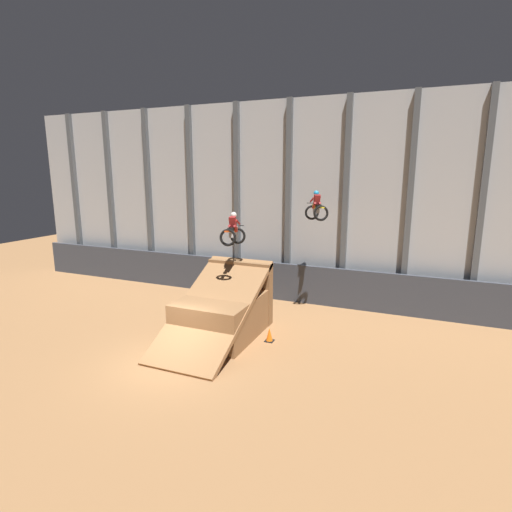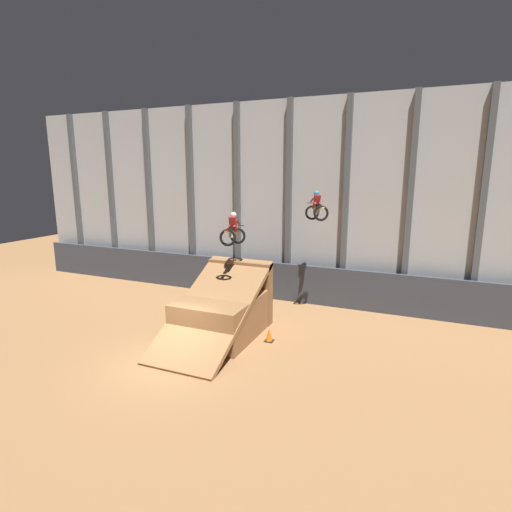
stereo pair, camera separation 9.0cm
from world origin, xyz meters
name	(u,v)px [view 1 (the left image)]	position (x,y,z in m)	size (l,w,h in m)	color
ground_plane	(171,362)	(0.00, 0.00, 0.00)	(60.00, 60.00, 0.00)	#996B42
arena_back_wall	(263,202)	(0.00, 9.24, 5.33)	(32.00, 0.40, 10.66)	#ADB2B7
lower_barrier	(259,279)	(0.00, 8.60, 1.03)	(31.36, 0.20, 2.07)	#383D47
dirt_ramp	(225,310)	(0.58, 3.28, 1.03)	(3.08, 5.90, 3.07)	olive
rider_bike_left_air	(233,231)	(0.71, 3.95, 4.41)	(0.95, 1.78, 1.52)	black
rider_bike_right_air	(316,208)	(3.46, 7.51, 5.22)	(1.45, 1.71, 1.50)	black
traffic_cone_near_ramp	(269,335)	(2.72, 3.17, 0.28)	(0.36, 0.36, 0.58)	black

